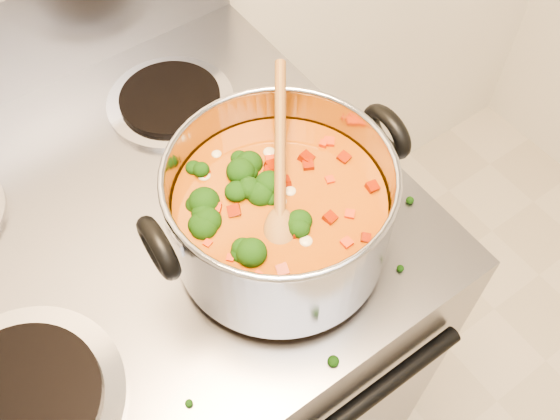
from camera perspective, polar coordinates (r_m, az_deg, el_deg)
name	(u,v)px	position (r m, az deg, el deg)	size (l,w,h in m)	color
electric_range	(162,356)	(1.25, -10.77, -13.01)	(0.77, 0.69, 1.08)	gray
stockpot	(280,212)	(0.73, 0.03, -0.22)	(0.32, 0.26, 0.16)	#9F9FA7
wooden_spoon	(280,186)	(0.70, 0.00, 2.22)	(0.16, 0.21, 0.09)	brown
cooktop_crumbs	(266,142)	(0.91, -1.25, 6.23)	(0.16, 0.19, 0.01)	black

